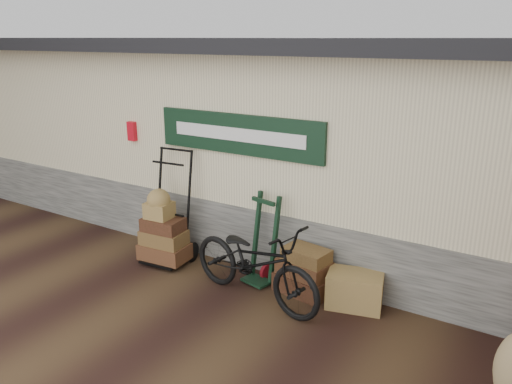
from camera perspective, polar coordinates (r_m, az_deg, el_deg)
ground at (r=6.57m, az=-4.51°, el=-12.02°), size 80.00×80.00×0.00m
station_building at (r=8.24m, az=6.60°, el=6.01°), size 14.40×4.10×3.20m
porter_trolley at (r=7.42m, az=-9.79°, el=-1.53°), size 0.91×0.71×1.70m
green_barrow at (r=6.72m, az=0.83°, el=-5.42°), size 0.51×0.46×1.23m
suitcase_stack at (r=6.58m, az=5.50°, el=-8.85°), size 0.78×0.56×0.64m
wicker_hamper at (r=6.40m, az=11.21°, el=-10.92°), size 0.76×0.59×0.44m
bicycle at (r=6.25m, az=-0.15°, el=-7.49°), size 1.04×2.12×1.18m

